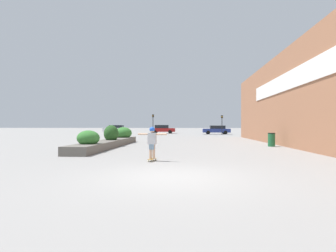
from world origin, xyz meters
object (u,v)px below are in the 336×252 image
trash_bin (271,140)px  car_center_left (116,129)px  skateboard (152,159)px  traffic_light_left (153,121)px  skateboarder (152,139)px  traffic_light_right (222,121)px  car_leftmost (163,129)px  car_rightmost (217,130)px  car_center_right (265,129)px

trash_bin → car_center_left: size_ratio=0.22×
skateboard → traffic_light_left: (-4.15, 30.77, 2.16)m
skateboarder → traffic_light_right: (6.71, 30.58, 1.22)m
traffic_light_left → skateboard: bearing=-82.3°
skateboard → car_leftmost: size_ratio=0.15×
car_leftmost → traffic_light_left: bearing=-7.0°
skateboard → skateboarder: size_ratio=0.51×
trash_bin → traffic_light_right: bearing=91.5°
car_rightmost → car_center_left: bearing=80.8°
car_rightmost → car_center_right: bearing=-71.4°
car_leftmost → traffic_light_right: (10.00, -7.15, 1.31)m
trash_bin → traffic_light_left: bearing=116.8°
car_center_left → traffic_light_right: bearing=-108.5°
car_center_left → car_rightmost: bearing=-99.2°
skateboard → car_center_left: 38.70m
car_center_left → car_center_right: size_ratio=1.14×
traffic_light_left → car_leftmost: bearing=83.0°
skateboarder → trash_bin: skateboarder is taller
traffic_light_right → skateboard: bearing=-102.4°
skateboarder → car_rightmost: (6.23, 33.88, -0.13)m
skateboard → car_leftmost: (-3.29, 37.73, 0.74)m
traffic_light_left → traffic_light_right: traffic_light_left is taller
car_center_right → traffic_light_left: (-19.28, -6.11, 1.41)m
skateboarder → car_leftmost: 37.87m
traffic_light_right → car_center_right: bearing=36.8°
skateboarder → car_leftmost: bearing=105.4°
skateboard → car_rightmost: (6.23, 33.88, 0.70)m
trash_bin → car_rightmost: 25.81m
skateboarder → car_leftmost: (-3.29, 37.73, -0.08)m
car_rightmost → skateboarder: bearing=169.6°
trash_bin → car_center_right: 29.83m
car_center_left → traffic_light_left: traffic_light_left is taller
skateboard → car_rightmost: size_ratio=0.15×
skateboarder → skateboard: bearing=-169.6°
traffic_light_right → traffic_light_left: bearing=179.0°
car_leftmost → trash_bin: bearing=19.6°
traffic_light_right → car_leftmost: bearing=144.5°
skateboard → car_leftmost: car_leftmost is taller
car_leftmost → car_rightmost: bearing=68.0°
skateboard → car_center_right: car_center_right is taller
trash_bin → traffic_light_right: 22.56m
trash_bin → skateboard: bearing=-132.0°
car_center_left → skateboarder: bearing=-162.1°
trash_bin → car_center_left: car_center_left is taller
car_center_right → skateboarder: bearing=-22.3°
car_center_right → trash_bin: bearing=-15.3°
skateboard → car_center_left: size_ratio=0.16×
skateboard → car_center_left: car_center_left is taller
car_leftmost → car_center_left: size_ratio=1.04×
car_center_right → car_rightmost: 9.39m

